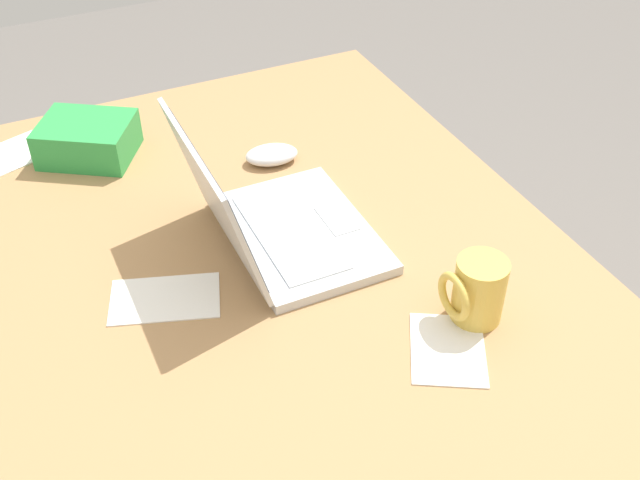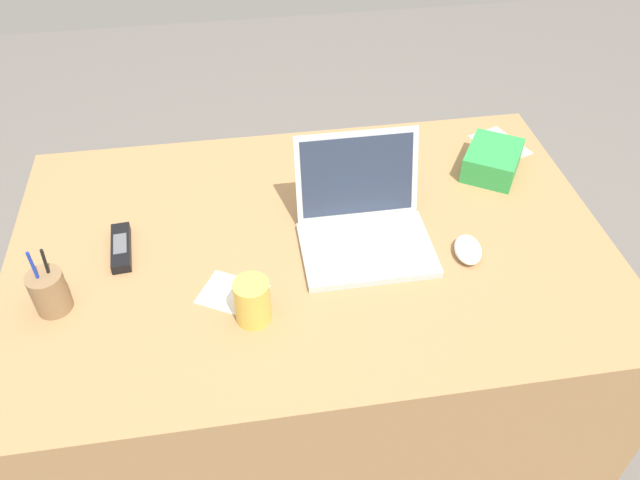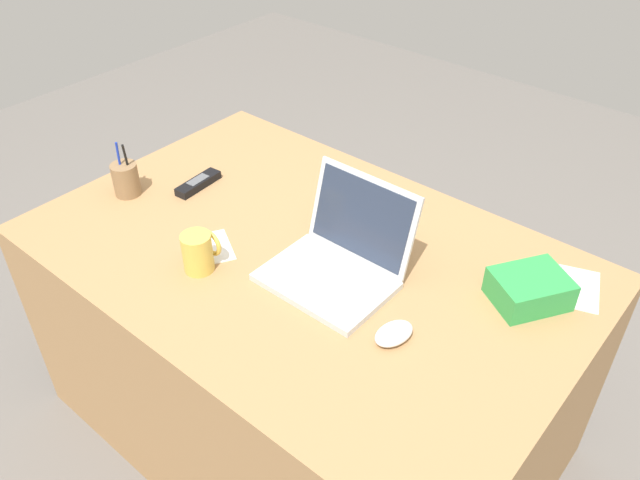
% 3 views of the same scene
% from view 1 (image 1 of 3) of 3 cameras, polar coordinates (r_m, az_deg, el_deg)
% --- Properties ---
extents(desk, '(1.46, 0.96, 0.72)m').
position_cam_1_polar(desk, '(1.49, -1.47, -14.20)').
color(desk, '#A87C4F').
rests_on(desk, ground).
extents(laptop, '(0.31, 0.29, 0.23)m').
position_cam_1_polar(laptop, '(1.28, -3.42, 1.28)').
color(laptop, silver).
rests_on(laptop, desk).
extents(computer_mouse, '(0.08, 0.11, 0.03)m').
position_cam_1_polar(computer_mouse, '(1.51, -3.55, 6.24)').
color(computer_mouse, white).
rests_on(computer_mouse, desk).
extents(coffee_mug_white, '(0.08, 0.09, 0.11)m').
position_cam_1_polar(coffee_mug_white, '(1.17, 11.38, -3.66)').
color(coffee_mug_white, '#E0BC4C').
rests_on(coffee_mug_white, desk).
extents(snack_bag, '(0.21, 0.22, 0.07)m').
position_cam_1_polar(snack_bag, '(1.58, -16.64, 7.08)').
color(snack_bag, green).
rests_on(snack_bag, desk).
extents(paper_note_near_laptop, '(0.15, 0.19, 0.00)m').
position_cam_1_polar(paper_note_near_laptop, '(1.23, -11.27, -4.22)').
color(paper_note_near_laptop, white).
rests_on(paper_note_near_laptop, desk).
extents(paper_note_left, '(0.16, 0.19, 0.00)m').
position_cam_1_polar(paper_note_left, '(1.65, -20.92, 6.16)').
color(paper_note_left, white).
rests_on(paper_note_left, desk).
extents(paper_note_right, '(0.17, 0.16, 0.00)m').
position_cam_1_polar(paper_note_right, '(1.15, 9.33, -7.89)').
color(paper_note_right, white).
rests_on(paper_note_right, desk).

